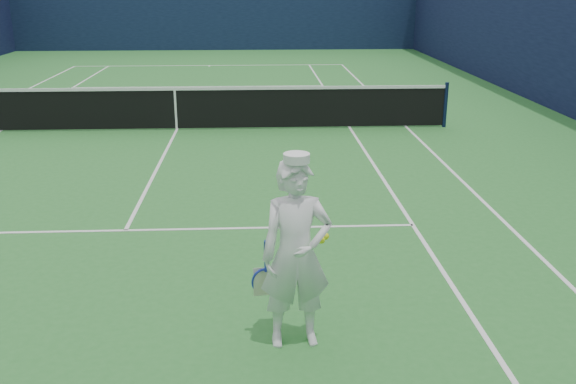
% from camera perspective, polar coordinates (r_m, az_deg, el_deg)
% --- Properties ---
extents(ground, '(80.00, 80.00, 0.00)m').
position_cam_1_polar(ground, '(15.43, -9.85, 5.46)').
color(ground, '#2C752F').
rests_on(ground, ground).
extents(court_markings, '(11.03, 23.83, 0.01)m').
position_cam_1_polar(court_markings, '(15.43, -9.85, 5.48)').
color(court_markings, white).
rests_on(court_markings, ground).
extents(windscreen_fence, '(20.12, 36.12, 4.00)m').
position_cam_1_polar(windscreen_fence, '(15.12, -10.27, 12.87)').
color(windscreen_fence, '#0F1A38').
rests_on(windscreen_fence, ground).
extents(tennis_net, '(12.88, 0.09, 1.07)m').
position_cam_1_polar(tennis_net, '(15.32, -9.97, 7.49)').
color(tennis_net, '#141E4C').
rests_on(tennis_net, ground).
extents(tennis_player, '(0.81, 0.51, 1.91)m').
position_cam_1_polar(tennis_player, '(6.04, 0.72, -5.56)').
color(tennis_player, white).
rests_on(tennis_player, ground).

